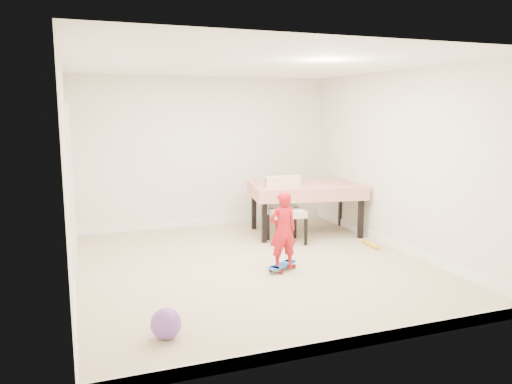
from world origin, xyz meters
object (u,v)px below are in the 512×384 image
object	(u,v)px
dining_chair	(287,210)
balloon	(166,324)
skateboard	(282,267)
child	(283,233)
dining_table	(305,209)

from	to	relation	value
dining_chair	balloon	size ratio (longest dim) A/B	3.64
skateboard	child	xyz separation A→B (m)	(-0.01, -0.03, 0.46)
dining_table	child	distance (m)	2.03
dining_table	dining_chair	size ratio (longest dim) A/B	1.74
dining_chair	skateboard	xyz separation A→B (m)	(-0.59, -1.21, -0.47)
child	balloon	size ratio (longest dim) A/B	3.56
dining_table	dining_chair	xyz separation A→B (m)	(-0.53, -0.44, 0.09)
skateboard	balloon	xyz separation A→B (m)	(-1.75, -1.43, 0.10)
dining_chair	child	bearing A→B (deg)	-112.03
child	balloon	xyz separation A→B (m)	(-1.74, -1.40, -0.36)
skateboard	balloon	world-z (taller)	balloon
dining_table	balloon	world-z (taller)	dining_table
balloon	skateboard	bearing A→B (deg)	39.14
dining_table	skateboard	xyz separation A→B (m)	(-1.12, -1.65, -0.38)
dining_chair	skateboard	size ratio (longest dim) A/B	1.91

